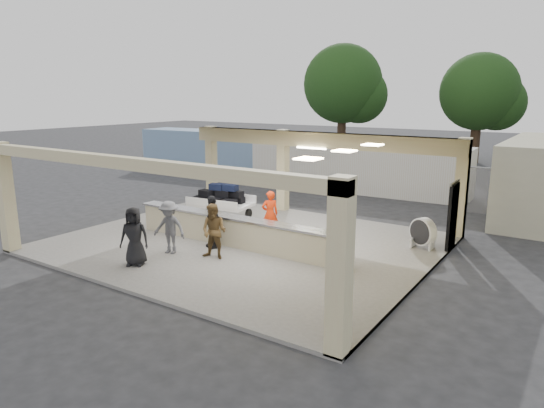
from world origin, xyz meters
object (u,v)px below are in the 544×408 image
Objects in this scene: baggage_handler at (270,214)px; luggage_cart at (221,200)px; baggage_counter at (236,231)px; passenger_b at (212,222)px; drum_fan at (423,232)px; passenger_d at (134,236)px; passenger_a at (214,231)px; container_white at (356,167)px; passenger_c at (169,227)px; car_dark at (535,183)px; container_blue at (212,150)px.

luggage_cart is at bearing -66.61° from baggage_handler.
baggage_counter is 4.75× the size of passenger_b.
passenger_d is at bearing -109.58° from drum_fan.
baggage_counter is at bearing 87.34° from passenger_a.
passenger_d reaches higher than passenger_a.
container_white is at bearing 72.00° from luggage_cart.
baggage_counter is 0.85m from passenger_b.
passenger_c is at bearing -94.35° from container_white.
car_dark is at bearing 45.58° from luggage_cart.
car_dark is at bearing 97.14° from passenger_b.
passenger_b is 1.03× the size of passenger_c.
passenger_b is (2.25, -3.14, 0.11)m from luggage_cart.
luggage_cart is at bearing -104.70° from container_white.
passenger_a is 0.98× the size of passenger_d.
passenger_b is at bearing 121.02° from passenger_a.
container_blue is (-11.02, 1.31, 0.08)m from container_white.
drum_fan is 0.26× the size of car_dark.
baggage_handler is 0.95× the size of passenger_d.
drum_fan is 0.61× the size of baggage_handler.
passenger_b is 12.04m from container_white.
container_blue is (-10.58, 15.86, 0.36)m from passenger_d.
baggage_counter is 4.90× the size of passenger_c.
luggage_cart is 4.93m from passenger_a.
passenger_d is 19.07m from container_blue.
container_blue is at bearing 132.96° from baggage_counter.
baggage_counter is 1.42m from passenger_a.
passenger_a reaches higher than car_dark.
baggage_counter is 2.09× the size of car_dark.
passenger_d is 14.56m from container_white.
container_blue is at bearing 104.28° from car_dark.
luggage_cart is 0.22× the size of container_white.
container_blue reaches higher than passenger_d.
baggage_handler is 2.24m from passenger_b.
container_blue reaches higher than container_white.
passenger_b is (-5.70, -3.72, 0.33)m from drum_fan.
drum_fan is 0.60× the size of passenger_a.
baggage_counter is at bearing -122.13° from drum_fan.
container_white is (-6.07, 8.31, 0.61)m from drum_fan.
luggage_cart is 16.06m from car_dark.
baggage_counter is at bearing 38.57° from passenger_d.
car_dark is 0.38× the size of container_blue.
baggage_counter is at bearing -49.07° from luggage_cart.
passenger_d is at bearing -113.04° from baggage_counter.
car_dark reaches higher than drum_fan.
passenger_c reaches higher than baggage_handler.
luggage_cart is 4.59m from passenger_c.
luggage_cart is at bearing 75.92° from passenger_d.
baggage_handler is 0.16× the size of container_blue.
passenger_d is (1.44, -5.66, 0.11)m from luggage_cart.
baggage_counter is at bearing 29.65° from baggage_handler.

